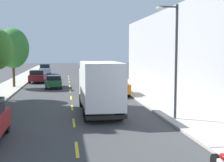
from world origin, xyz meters
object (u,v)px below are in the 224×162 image
object	(u,v)px
delivery_box_truck	(100,85)
parked_pickup_burgundy	(38,76)
parked_suv_orange	(116,85)
street_tree_farthest	(13,48)
parked_pickup_black	(104,79)
street_lamp	(174,53)
parked_suv_sky	(45,69)
parked_pickup_silver	(94,72)
moving_forest_sedan	(54,81)

from	to	relation	value
delivery_box_truck	parked_pickup_burgundy	size ratio (longest dim) A/B	1.35
delivery_box_truck	parked_suv_orange	world-z (taller)	delivery_box_truck
street_tree_farthest	parked_pickup_black	world-z (taller)	street_tree_farthest
parked_pickup_burgundy	delivery_box_truck	bearing A→B (deg)	-75.01
street_tree_farthest	street_lamp	size ratio (longest dim) A/B	0.99
delivery_box_truck	parked_suv_sky	size ratio (longest dim) A/B	1.49
parked_pickup_black	delivery_box_truck	bearing A→B (deg)	-97.92
parked_pickup_black	street_lamp	bearing A→B (deg)	-85.25
street_tree_farthest	parked_suv_orange	size ratio (longest dim) A/B	1.40
parked_pickup_burgundy	parked_suv_orange	size ratio (longest dim) A/B	1.10
parked_pickup_silver	moving_forest_sedan	size ratio (longest dim) A/B	1.19
parked_suv_sky	moving_forest_sedan	world-z (taller)	parked_suv_sky
delivery_box_truck	parked_pickup_silver	bearing A→B (deg)	85.59
parked_pickup_black	parked_suv_orange	bearing A→B (deg)	-89.25
parked_suv_sky	parked_pickup_silver	bearing A→B (deg)	-36.36
parked_suv_orange	parked_pickup_black	distance (m)	8.72
delivery_box_truck	parked_pickup_burgundy	world-z (taller)	delivery_box_truck
parked_pickup_black	street_tree_farthest	bearing A→B (deg)	-173.11
street_tree_farthest	parked_suv_sky	bearing A→B (deg)	84.33
street_lamp	parked_suv_sky	distance (m)	42.05
delivery_box_truck	parked_suv_sky	bearing A→B (deg)	99.10
parked_suv_orange	parked_pickup_silver	distance (m)	22.73
parked_pickup_burgundy	parked_suv_sky	xyz separation A→B (m)	(-0.02, 15.30, 0.16)
street_lamp	delivery_box_truck	xyz separation A→B (m)	(-4.15, 2.80, -2.13)
street_lamp	parked_pickup_silver	world-z (taller)	street_lamp
street_lamp	parked_pickup_silver	distance (m)	34.61
parked_suv_sky	parked_pickup_silver	xyz separation A→B (m)	(8.50, -6.26, -0.16)
delivery_box_truck	parked_pickup_black	xyz separation A→B (m)	(2.45, 17.61, -1.13)
street_tree_farthest	street_lamp	distance (m)	22.76
street_tree_farthest	parked_pickup_burgundy	bearing A→B (deg)	70.98
street_tree_farthest	street_lamp	bearing A→B (deg)	-57.14
parked_suv_orange	parked_pickup_black	bearing A→B (deg)	90.75
street_tree_farthest	parked_pickup_burgundy	xyz separation A→B (m)	(2.16, 6.26, -3.76)
delivery_box_truck	parked_pickup_burgundy	bearing A→B (deg)	104.99
street_lamp	parked_suv_orange	xyz separation A→B (m)	(-1.58, 11.68, -3.10)
parked_pickup_silver	parked_pickup_black	bearing A→B (deg)	-89.95
parked_pickup_burgundy	parked_suv_orange	bearing A→B (deg)	-57.84
street_lamp	parked_pickup_silver	xyz separation A→B (m)	(-1.71, 34.41, -3.26)
street_lamp	moving_forest_sedan	xyz separation A→B (m)	(-7.75, 18.54, -3.34)
parked_pickup_burgundy	parked_pickup_silver	xyz separation A→B (m)	(8.48, 9.04, 0.00)
street_tree_farthest	parked_suv_sky	world-z (taller)	street_tree_farthest
parked_pickup_silver	parked_pickup_black	world-z (taller)	same
street_lamp	parked_suv_orange	distance (m)	12.19
parked_pickup_silver	street_tree_farthest	bearing A→B (deg)	-124.82
moving_forest_sedan	parked_pickup_silver	bearing A→B (deg)	69.16
parked_pickup_burgundy	parked_suv_orange	world-z (taller)	parked_suv_orange
delivery_box_truck	moving_forest_sedan	size ratio (longest dim) A/B	1.61
street_tree_farthest	parked_pickup_black	xyz separation A→B (m)	(10.65, 1.29, -3.76)
parked_suv_sky	street_lamp	bearing A→B (deg)	-75.91
parked_pickup_black	parked_pickup_burgundy	bearing A→B (deg)	149.65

